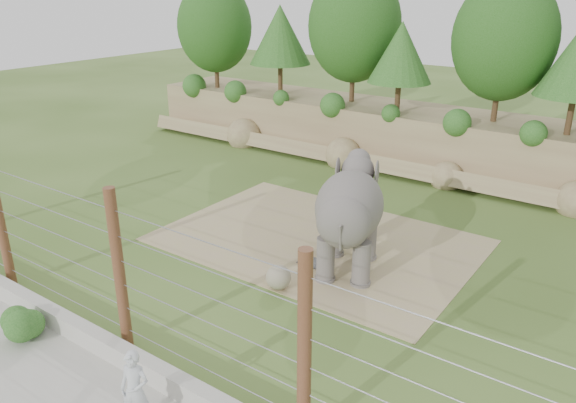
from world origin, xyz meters
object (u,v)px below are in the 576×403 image
Objects in this scene: elephant at (349,221)px; stone_ball at (278,277)px; barrier_fence at (119,271)px; zookeeper at (135,389)px.

elephant is 2.64m from stone_ball.
barrier_fence is (-1.32, -4.20, 1.63)m from stone_ball.
zookeeper is (0.85, -5.72, 0.46)m from stone_ball.
elephant is 7.90m from zookeeper.
barrier_fence reaches higher than elephant.
stone_ball is 4.69m from barrier_fence.
barrier_fence is 2.89m from zookeeper.
stone_ball is at bearing -135.74° from elephant.
zookeeper is at bearing -112.35° from elephant.
barrier_fence reaches higher than zookeeper.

